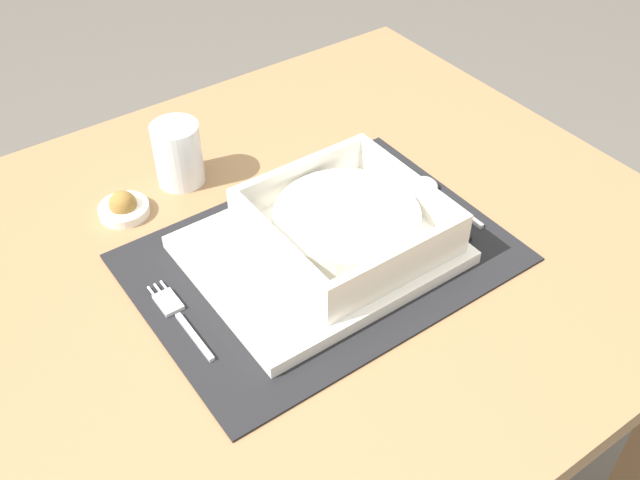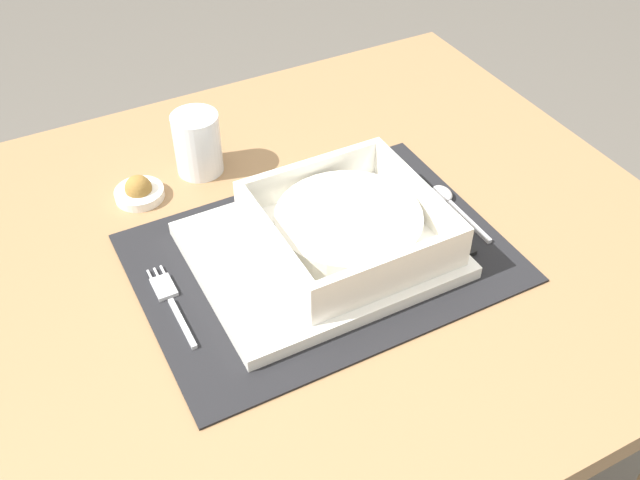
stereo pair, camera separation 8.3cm
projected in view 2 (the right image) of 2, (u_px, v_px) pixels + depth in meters
The scene contains 10 objects.
dining_table at pixel (309, 302), 0.94m from camera, with size 0.88×0.77×0.72m.
placemat at pixel (320, 258), 0.85m from camera, with size 0.42×0.30×0.00m, color black.
serving_plate at pixel (318, 251), 0.84m from camera, with size 0.28×0.24×0.02m, color white.
porridge_bowl at pixel (348, 227), 0.83m from camera, with size 0.20×0.20×0.05m.
fork at pixel (170, 299), 0.79m from camera, with size 0.02×0.13×0.00m.
spoon at pixel (447, 199), 0.92m from camera, with size 0.02×0.12×0.01m.
butter_knife at pixel (444, 225), 0.88m from camera, with size 0.01×0.13×0.01m.
bread_knife at pixel (418, 219), 0.89m from camera, with size 0.01×0.14×0.01m.
drinking_glass at pixel (198, 147), 0.95m from camera, with size 0.06×0.06×0.08m.
condiment_saucer at pixel (139, 191), 0.93m from camera, with size 0.06×0.06×0.03m.
Camera 2 is at (-0.29, -0.58, 1.31)m, focal length 40.96 mm.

